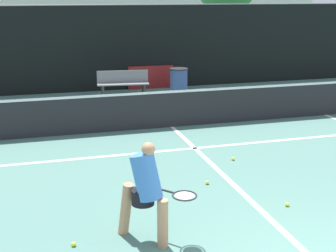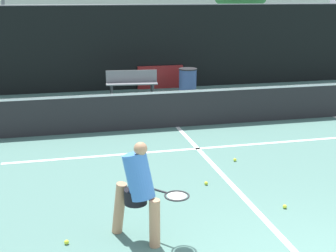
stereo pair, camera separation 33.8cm
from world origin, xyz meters
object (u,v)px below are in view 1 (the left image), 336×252
Objects in this scene: player_practicing at (146,189)px; courtside_bench at (123,83)px; trash_bin at (179,81)px; parked_car at (138,64)px.

player_practicing is 9.48m from courtside_bench.
player_practicing is at bearing -109.61° from trash_bin.
parked_car is (2.65, 12.67, -0.20)m from player_practicing.
courtside_bench is 3.53m from parked_car.
player_practicing reaches higher than courtside_bench.
trash_bin is 3.36m from parked_car.
courtside_bench is at bearing 129.97° from player_practicing.
player_practicing is 9.97m from trash_bin.
parked_car reaches higher than courtside_bench.
parked_car is (1.23, 3.31, 0.10)m from courtside_bench.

